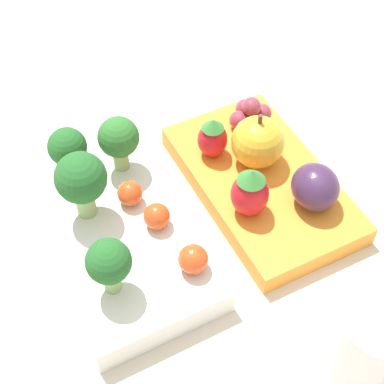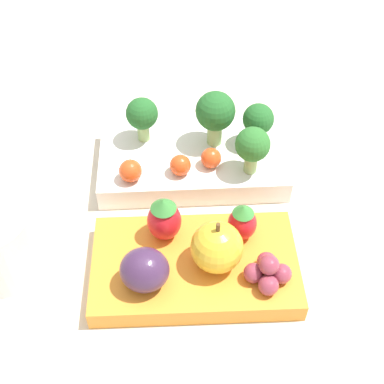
# 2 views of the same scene
# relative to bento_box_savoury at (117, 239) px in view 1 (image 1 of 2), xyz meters

# --- Properties ---
(ground_plane) EXTENTS (4.00, 4.00, 0.00)m
(ground_plane) POSITION_rel_bento_box_savoury_xyz_m (0.00, -0.07, -0.01)
(ground_plane) COLOR beige
(bento_box_savoury) EXTENTS (0.21, 0.13, 0.03)m
(bento_box_savoury) POSITION_rel_bento_box_savoury_xyz_m (0.00, 0.00, 0.00)
(bento_box_savoury) COLOR white
(bento_box_savoury) RESTS_ON ground_plane
(bento_box_fruit) EXTENTS (0.19, 0.12, 0.02)m
(bento_box_fruit) POSITION_rel_bento_box_savoury_xyz_m (0.01, -0.14, -0.00)
(bento_box_fruit) COLOR orange
(bento_box_fruit) RESTS_ON ground_plane
(broccoli_floret_0) EXTENTS (0.04, 0.04, 0.06)m
(broccoli_floret_0) POSITION_rel_bento_box_savoury_xyz_m (0.03, 0.02, 0.05)
(broccoli_floret_0) COLOR #93B770
(broccoli_floret_0) RESTS_ON bento_box_savoury
(broccoli_floret_1) EXTENTS (0.03, 0.03, 0.05)m
(broccoli_floret_1) POSITION_rel_bento_box_savoury_xyz_m (0.07, 0.01, 0.04)
(broccoli_floret_1) COLOR #93B770
(broccoli_floret_1) RESTS_ON bento_box_savoury
(broccoli_floret_2) EXTENTS (0.04, 0.04, 0.05)m
(broccoli_floret_2) POSITION_rel_bento_box_savoury_xyz_m (0.06, -0.03, 0.05)
(broccoli_floret_2) COLOR #93B770
(broccoli_floret_2) RESTS_ON bento_box_savoury
(broccoli_floret_3) EXTENTS (0.03, 0.03, 0.05)m
(broccoli_floret_3) POSITION_rel_bento_box_savoury_xyz_m (-0.05, 0.02, 0.05)
(broccoli_floret_3) COLOR #93B770
(broccoli_floret_3) RESTS_ON bento_box_savoury
(cherry_tomato_0) EXTENTS (0.02, 0.02, 0.02)m
(cherry_tomato_0) POSITION_rel_bento_box_savoury_xyz_m (-0.01, -0.03, 0.02)
(cherry_tomato_0) COLOR #DB4C1E
(cherry_tomato_0) RESTS_ON bento_box_savoury
(cherry_tomato_1) EXTENTS (0.02, 0.02, 0.02)m
(cherry_tomato_1) POSITION_rel_bento_box_savoury_xyz_m (-0.06, -0.04, 0.02)
(cherry_tomato_1) COLOR #DB4C1E
(cherry_tomato_1) RESTS_ON bento_box_savoury
(cherry_tomato_2) EXTENTS (0.02, 0.02, 0.02)m
(cherry_tomato_2) POSITION_rel_bento_box_savoury_xyz_m (0.02, -0.02, 0.02)
(cherry_tomato_2) COLOR #DB4C1E
(cherry_tomato_2) RESTS_ON bento_box_savoury
(apple) EXTENTS (0.05, 0.05, 0.05)m
(apple) POSITION_rel_bento_box_savoury_xyz_m (0.03, -0.14, 0.03)
(apple) COLOR gold
(apple) RESTS_ON bento_box_fruit
(strawberry_0) EXTENTS (0.03, 0.03, 0.05)m
(strawberry_0) POSITION_rel_bento_box_savoury_xyz_m (-0.02, -0.11, 0.03)
(strawberry_0) COLOR red
(strawberry_0) RESTS_ON bento_box_fruit
(strawberry_1) EXTENTS (0.03, 0.03, 0.04)m
(strawberry_1) POSITION_rel_bento_box_savoury_xyz_m (0.05, -0.11, 0.03)
(strawberry_1) COLOR red
(strawberry_1) RESTS_ON bento_box_fruit
(plum) EXTENTS (0.04, 0.04, 0.04)m
(plum) POSITION_rel_bento_box_savoury_xyz_m (-0.03, -0.16, 0.03)
(plum) COLOR #42284C
(plum) RESTS_ON bento_box_fruit
(grape_cluster) EXTENTS (0.04, 0.04, 0.03)m
(grape_cluster) POSITION_rel_bento_box_savoury_xyz_m (0.07, -0.16, 0.02)
(grape_cluster) COLOR #93384C
(grape_cluster) RESTS_ON bento_box_fruit
(drinking_cup) EXTENTS (0.07, 0.07, 0.07)m
(drinking_cup) POSITION_rel_bento_box_savoury_xyz_m (-0.17, -0.14, 0.02)
(drinking_cup) COLOR white
(drinking_cup) RESTS_ON ground_plane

